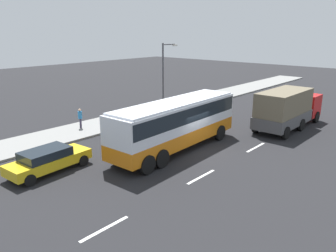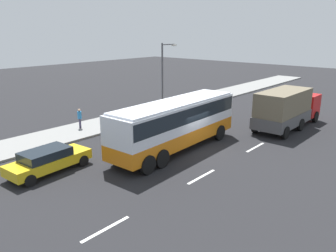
# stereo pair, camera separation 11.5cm
# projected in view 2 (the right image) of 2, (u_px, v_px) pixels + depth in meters

# --- Properties ---
(ground_plane) EXTENTS (120.00, 120.00, 0.00)m
(ground_plane) POSITION_uv_depth(u_px,v_px,m) (194.00, 150.00, 22.19)
(ground_plane) COLOR black
(sidewalk_curb) EXTENTS (80.00, 4.00, 0.15)m
(sidewalk_curb) POSITION_uv_depth(u_px,v_px,m) (105.00, 124.00, 28.09)
(sidewalk_curb) COLOR gray
(sidewalk_curb) RESTS_ON ground_plane
(lane_centreline) EXTENTS (31.10, 0.16, 0.01)m
(lane_centreline) POSITION_uv_depth(u_px,v_px,m) (228.00, 162.00, 20.13)
(lane_centreline) COLOR white
(lane_centreline) RESTS_ON ground_plane
(coach_bus) EXTENTS (10.63, 2.97, 3.31)m
(coach_bus) POSITION_uv_depth(u_px,v_px,m) (176.00, 120.00, 21.66)
(coach_bus) COLOR orange
(coach_bus) RESTS_ON ground_plane
(cargo_truck) EXTENTS (8.13, 2.77, 3.19)m
(cargo_truck) POSITION_uv_depth(u_px,v_px,m) (287.00, 108.00, 26.83)
(cargo_truck) COLOR red
(cargo_truck) RESTS_ON ground_plane
(car_yellow_taxi) EXTENTS (4.80, 2.11, 1.37)m
(car_yellow_taxi) POSITION_uv_depth(u_px,v_px,m) (48.00, 160.00, 18.51)
(car_yellow_taxi) COLOR gold
(car_yellow_taxi) RESTS_ON ground_plane
(pedestrian_near_curb) EXTENTS (0.32, 0.32, 1.58)m
(pedestrian_near_curb) POSITION_uv_depth(u_px,v_px,m) (80.00, 117.00, 26.41)
(pedestrian_near_curb) COLOR #38334C
(pedestrian_near_curb) RESTS_ON sidewalk_curb
(street_lamp) EXTENTS (1.96, 0.24, 6.48)m
(street_lamp) POSITION_uv_depth(u_px,v_px,m) (164.00, 73.00, 30.43)
(street_lamp) COLOR #47474C
(street_lamp) RESTS_ON sidewalk_curb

